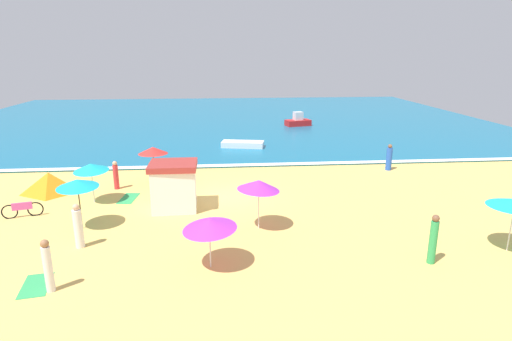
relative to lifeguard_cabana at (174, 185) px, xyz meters
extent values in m
plane|color=#EDBC60|center=(2.61, 1.48, -1.21)|extent=(60.00, 60.00, 0.00)
cube|color=#146B93|center=(2.61, 29.48, -1.16)|extent=(60.00, 44.00, 0.10)
cube|color=white|center=(2.61, 7.78, -1.11)|extent=(57.00, 0.70, 0.01)
cube|color=white|center=(0.00, 0.00, -0.17)|extent=(2.19, 1.97, 2.10)
cube|color=#A5332D|center=(0.00, 0.00, 1.03)|extent=(2.30, 2.05, 0.29)
cylinder|color=#4C3823|center=(-1.62, 4.45, -0.13)|extent=(0.05, 0.05, 2.17)
cone|color=red|center=(-1.62, 4.45, 0.80)|extent=(1.97, 1.97, 0.43)
cylinder|color=silver|center=(3.95, -2.85, -0.11)|extent=(0.05, 0.05, 2.21)
cone|color=#B733C6|center=(3.95, -2.85, 0.83)|extent=(1.94, 1.91, 0.58)
cylinder|color=silver|center=(-4.29, 1.26, -0.19)|extent=(0.05, 0.05, 2.06)
cone|color=#19B7C6|center=(-4.29, 1.26, 0.70)|extent=(2.09, 2.10, 0.52)
cylinder|color=#4C3823|center=(-3.89, -2.14, -0.09)|extent=(0.05, 0.05, 2.24)
cone|color=#19B7C6|center=(-3.89, -2.14, 0.90)|extent=(1.94, 1.96, 0.46)
cylinder|color=silver|center=(1.86, -6.17, -0.30)|extent=(0.05, 0.05, 1.83)
cone|color=#B733C6|center=(1.86, -6.17, 0.48)|extent=(2.75, 2.74, 0.53)
cylinder|color=silver|center=(13.56, -5.89, -0.15)|extent=(0.05, 0.05, 2.13)
pyramid|color=orange|center=(-7.13, 2.96, -0.60)|extent=(2.55, 2.13, 1.22)
torus|color=black|center=(-7.65, -0.64, -0.88)|extent=(0.71, 0.24, 0.72)
torus|color=black|center=(-6.59, -0.36, -0.88)|extent=(0.71, 0.24, 0.72)
cube|color=#D84CA5|center=(-7.12, -0.50, -0.66)|extent=(0.87, 0.28, 0.36)
cylinder|color=green|center=(10.04, -6.59, -0.38)|extent=(0.35, 0.35, 1.67)
sphere|color=brown|center=(10.04, -6.59, 0.57)|extent=(0.27, 0.27, 0.27)
cylinder|color=blue|center=(13.50, 6.00, -0.46)|extent=(0.44, 0.44, 1.50)
sphere|color=brown|center=(13.50, 6.00, 0.41)|extent=(0.27, 0.27, 0.27)
cylinder|color=red|center=(-3.65, 3.51, -0.51)|extent=(0.34, 0.34, 1.40)
sphere|color=#DBA884|center=(-3.65, 3.51, 0.30)|extent=(0.25, 0.25, 0.25)
cylinder|color=white|center=(-3.36, -7.31, -0.42)|extent=(0.36, 0.36, 1.58)
sphere|color=#9E6B47|center=(-3.36, -7.31, 0.49)|extent=(0.27, 0.27, 0.27)
cylinder|color=white|center=(-3.40, -4.05, -0.42)|extent=(0.46, 0.46, 1.59)
sphere|color=#DBA884|center=(-3.40, -4.05, 0.50)|extent=(0.27, 0.27, 0.27)
cube|color=green|center=(-4.00, -6.92, -1.21)|extent=(1.13, 1.72, 0.01)
cube|color=green|center=(-2.65, 1.74, -1.21)|extent=(0.97, 1.86, 0.01)
cube|color=red|center=(10.64, 23.33, -0.81)|extent=(2.82, 1.89, 0.61)
cube|color=silver|center=(10.64, 23.33, -0.08)|extent=(1.07, 0.98, 0.85)
cube|color=white|center=(4.21, 13.45, -0.88)|extent=(3.59, 2.01, 0.47)
camera|label=1|loc=(2.27, -20.12, 6.38)|focal=29.48mm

